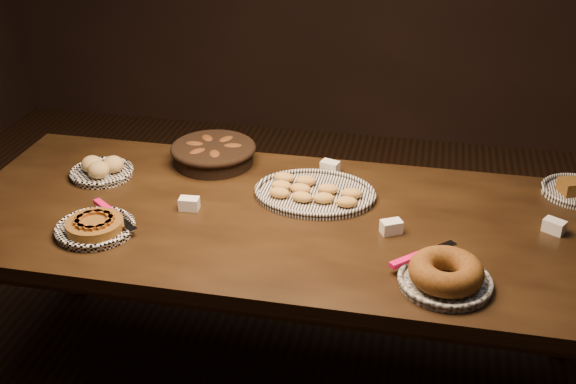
% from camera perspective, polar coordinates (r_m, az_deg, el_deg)
% --- Properties ---
extents(ground, '(5.00, 5.00, 0.00)m').
position_cam_1_polar(ground, '(2.99, 0.06, -14.47)').
color(ground, black).
rests_on(ground, ground).
extents(buffet_table, '(2.40, 1.00, 0.75)m').
position_cam_1_polar(buffet_table, '(2.59, 0.06, -3.35)').
color(buffet_table, black).
rests_on(buffet_table, ground).
extents(apple_tart_plate, '(0.29, 0.30, 0.05)m').
position_cam_1_polar(apple_tart_plate, '(2.53, -14.98, -2.65)').
color(apple_tart_plate, white).
rests_on(apple_tart_plate, buffet_table).
extents(madeleine_platter, '(0.45, 0.36, 0.05)m').
position_cam_1_polar(madeleine_platter, '(2.67, 2.03, -0.03)').
color(madeleine_platter, black).
rests_on(madeleine_platter, buffet_table).
extents(bundt_cake_plate, '(0.32, 0.37, 0.09)m').
position_cam_1_polar(bundt_cake_plate, '(2.23, 12.33, -6.40)').
color(bundt_cake_plate, black).
rests_on(bundt_cake_plate, buffet_table).
extents(croissant_basket, '(0.34, 0.34, 0.09)m').
position_cam_1_polar(croissant_basket, '(2.93, -5.92, 3.16)').
color(croissant_basket, black).
rests_on(croissant_basket, buffet_table).
extents(bread_roll_plate, '(0.25, 0.25, 0.08)m').
position_cam_1_polar(bread_roll_plate, '(2.91, -14.52, 1.73)').
color(bread_roll_plate, white).
rests_on(bread_roll_plate, buffet_table).
extents(tent_cards, '(1.76, 0.48, 0.04)m').
position_cam_1_polar(tent_cards, '(2.62, 1.45, -0.44)').
color(tent_cards, white).
rests_on(tent_cards, buffet_table).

